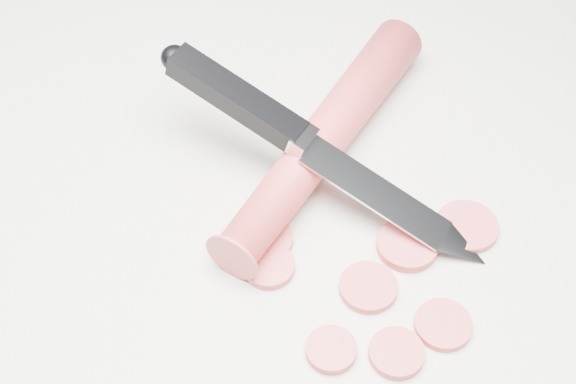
{
  "coord_description": "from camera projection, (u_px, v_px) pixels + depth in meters",
  "views": [
    {
      "loc": [
        -0.0,
        -0.32,
        0.4
      ],
      "look_at": [
        -0.03,
        -0.01,
        0.02
      ],
      "focal_mm": 50.0,
      "sensor_mm": 36.0,
      "label": 1
    }
  ],
  "objects": [
    {
      "name": "ground",
      "position": [
        340.0,
        206.0,
        0.52
      ],
      "size": [
        2.4,
        2.4,
        0.0
      ],
      "primitive_type": "plane",
      "color": "beige",
      "rests_on": "ground"
    },
    {
      "name": "carrot_slice_5",
      "position": [
        269.0,
        266.0,
        0.48
      ],
      "size": [
        0.03,
        0.03,
        0.01
      ],
      "primitive_type": "cylinder",
      "color": "#C54447",
      "rests_on": "ground"
    },
    {
      "name": "carrot_slice_2",
      "position": [
        407.0,
        245.0,
        0.49
      ],
      "size": [
        0.04,
        0.04,
        0.01
      ],
      "primitive_type": "cylinder",
      "color": "#C54447",
      "rests_on": "ground"
    },
    {
      "name": "carrot",
      "position": [
        325.0,
        136.0,
        0.53
      ],
      "size": [
        0.12,
        0.22,
        0.03
      ],
      "primitive_type": "cylinder",
      "rotation": [
        1.57,
        0.0,
        -0.43
      ],
      "color": "red",
      "rests_on": "ground"
    },
    {
      "name": "carrot_slice_6",
      "position": [
        368.0,
        287.0,
        0.47
      ],
      "size": [
        0.03,
        0.03,
        0.01
      ],
      "primitive_type": "cylinder",
      "color": "#C54447",
      "rests_on": "ground"
    },
    {
      "name": "carrot_slice_1",
      "position": [
        396.0,
        353.0,
        0.45
      ],
      "size": [
        0.03,
        0.03,
        0.01
      ],
      "primitive_type": "cylinder",
      "color": "#C54447",
      "rests_on": "ground"
    },
    {
      "name": "carrot_slice_0",
      "position": [
        267.0,
        239.0,
        0.5
      ],
      "size": [
        0.03,
        0.03,
        0.01
      ],
      "primitive_type": "cylinder",
      "color": "#C54447",
      "rests_on": "ground"
    },
    {
      "name": "kitchen_knife",
      "position": [
        321.0,
        149.0,
        0.5
      ],
      "size": [
        0.23,
        0.12,
        0.07
      ],
      "primitive_type": null,
      "color": "silver",
      "rests_on": "ground"
    },
    {
      "name": "carrot_slice_3",
      "position": [
        443.0,
        325.0,
        0.46
      ],
      "size": [
        0.03,
        0.03,
        0.01
      ],
      "primitive_type": "cylinder",
      "color": "#C54447",
      "rests_on": "ground"
    },
    {
      "name": "carrot_slice_7",
      "position": [
        331.0,
        350.0,
        0.45
      ],
      "size": [
        0.03,
        0.03,
        0.01
      ],
      "primitive_type": "cylinder",
      "color": "#C54447",
      "rests_on": "ground"
    },
    {
      "name": "carrot_slice_4",
      "position": [
        467.0,
        227.0,
        0.5
      ],
      "size": [
        0.04,
        0.04,
        0.01
      ],
      "primitive_type": "cylinder",
      "color": "#C54447",
      "rests_on": "ground"
    }
  ]
}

